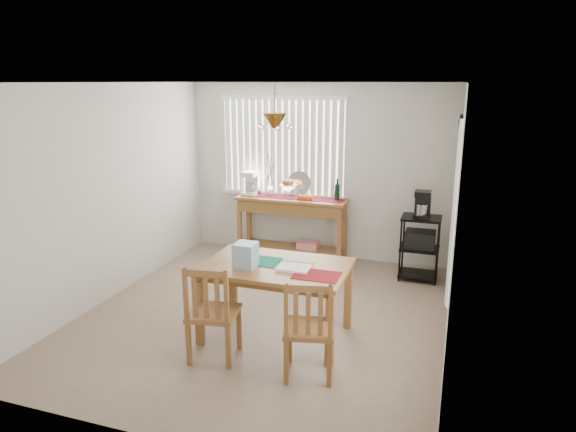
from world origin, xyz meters
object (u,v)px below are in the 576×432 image
(sideboard, at_px, (292,213))
(cart_items, at_px, (423,205))
(wire_cart, at_px, (420,242))
(dining_table, at_px, (276,273))
(chair_left, at_px, (212,313))
(chair_right, at_px, (309,329))

(sideboard, relative_size, cart_items, 4.62)
(wire_cart, bearing_deg, dining_table, -120.97)
(cart_items, bearing_deg, chair_left, -121.37)
(cart_items, distance_m, chair_right, 2.94)
(cart_items, height_order, chair_right, cart_items)
(wire_cart, bearing_deg, sideboard, 171.42)
(wire_cart, bearing_deg, chair_right, -104.95)
(wire_cart, height_order, dining_table, wire_cart)
(sideboard, distance_m, wire_cart, 1.92)
(cart_items, bearing_deg, chair_right, -104.91)
(wire_cart, relative_size, chair_left, 0.89)
(dining_table, bearing_deg, chair_right, -49.80)
(wire_cart, height_order, chair_right, chair_right)
(dining_table, height_order, chair_right, chair_right)
(wire_cart, xyz_separation_m, chair_right, (-0.74, -2.78, -0.05))
(sideboard, bearing_deg, chair_right, -69.40)
(sideboard, xyz_separation_m, wire_cart, (1.89, -0.29, -0.18))
(wire_cart, distance_m, chair_right, 2.88)
(chair_right, bearing_deg, cart_items, 75.09)
(wire_cart, relative_size, cart_items, 2.43)
(wire_cart, xyz_separation_m, dining_table, (-1.28, -2.14, 0.18))
(cart_items, bearing_deg, wire_cart, -90.00)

